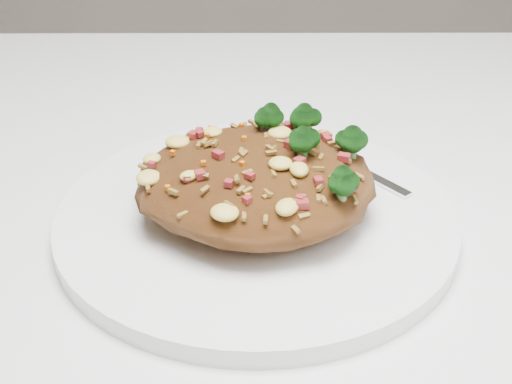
# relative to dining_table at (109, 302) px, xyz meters

# --- Properties ---
(dining_table) EXTENTS (1.20, 0.80, 0.75)m
(dining_table) POSITION_rel_dining_table_xyz_m (0.00, 0.00, 0.00)
(dining_table) COLOR silver
(dining_table) RESTS_ON ground
(plate) EXTENTS (0.28, 0.28, 0.01)m
(plate) POSITION_rel_dining_table_xyz_m (0.12, -0.02, 0.10)
(plate) COLOR white
(plate) RESTS_ON dining_table
(fried_rice) EXTENTS (0.17, 0.15, 0.07)m
(fried_rice) POSITION_rel_dining_table_xyz_m (0.12, -0.02, 0.14)
(fried_rice) COLOR brown
(fried_rice) RESTS_ON plate
(fork) EXTENTS (0.11, 0.13, 0.00)m
(fork) POSITION_rel_dining_table_xyz_m (0.18, 0.05, 0.11)
(fork) COLOR silver
(fork) RESTS_ON plate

